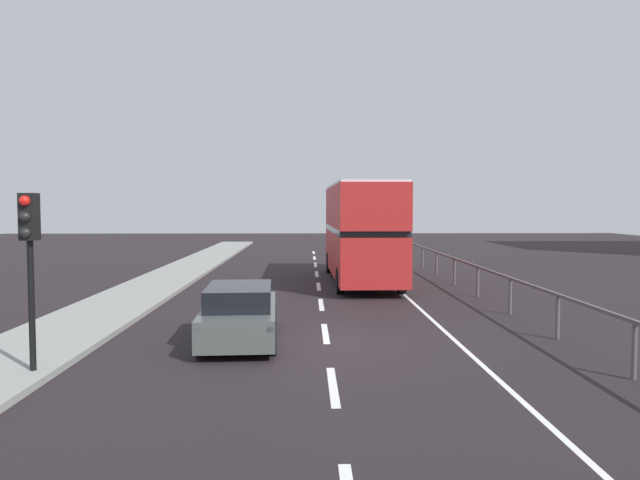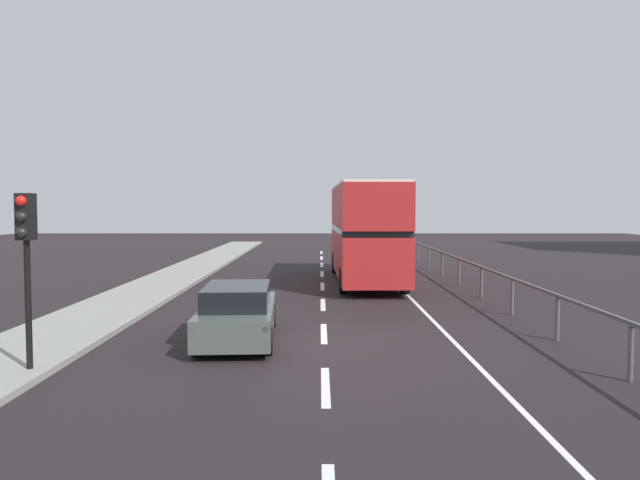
% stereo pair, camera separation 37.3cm
% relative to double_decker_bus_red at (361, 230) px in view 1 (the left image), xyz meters
% --- Properties ---
extents(ground_plane, '(75.00, 120.00, 0.10)m').
position_rel_double_decker_bus_red_xyz_m(ground_plane, '(-1.88, -11.82, -2.34)').
color(ground_plane, black).
extents(near_sidewalk_kerb, '(2.74, 80.00, 0.14)m').
position_rel_double_decker_bus_red_xyz_m(near_sidewalk_kerb, '(-8.61, -11.82, -2.22)').
color(near_sidewalk_kerb, gray).
rests_on(near_sidewalk_kerb, ground).
extents(lane_paint_markings, '(3.31, 46.00, 0.01)m').
position_rel_double_decker_bus_red_xyz_m(lane_paint_markings, '(-0.04, -3.23, -2.28)').
color(lane_paint_markings, silver).
rests_on(lane_paint_markings, ground).
extents(bridge_side_railing, '(0.10, 42.00, 1.15)m').
position_rel_double_decker_bus_red_xyz_m(bridge_side_railing, '(3.87, -2.82, -1.36)').
color(bridge_side_railing, '#504B4F').
rests_on(bridge_side_railing, ground).
extents(double_decker_bus_red, '(2.77, 10.40, 4.27)m').
position_rel_double_decker_bus_red_xyz_m(double_decker_bus_red, '(0.00, 0.00, 0.00)').
color(double_decker_bus_red, '#AC201F').
rests_on(double_decker_bus_red, ground).
extents(hatchback_car_near, '(1.97, 4.56, 1.39)m').
position_rel_double_decker_bus_red_xyz_m(hatchback_car_near, '(-4.01, -11.55, -1.61)').
color(hatchback_car_near, '#494F4D').
rests_on(hatchback_car_near, ground).
extents(traffic_signal_pole, '(0.30, 0.42, 3.41)m').
position_rel_double_decker_bus_red_xyz_m(traffic_signal_pole, '(-7.65, -14.68, 0.42)').
color(traffic_signal_pole, black).
rests_on(traffic_signal_pole, near_sidewalk_kerb).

